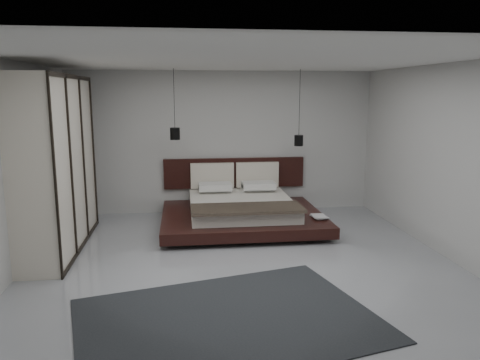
{
  "coord_description": "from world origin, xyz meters",
  "views": [
    {
      "loc": [
        -0.81,
        -6.27,
        2.38
      ],
      "look_at": [
        0.12,
        1.2,
        0.97
      ],
      "focal_mm": 35.0,
      "sensor_mm": 36.0,
      "label": 1
    }
  ],
  "objects": [
    {
      "name": "floor",
      "position": [
        0.0,
        0.0,
        0.0
      ],
      "size": [
        6.0,
        6.0,
        0.0
      ],
      "primitive_type": "plane",
      "color": "#95989D",
      "rests_on": "ground"
    },
    {
      "name": "ceiling",
      "position": [
        0.0,
        0.0,
        2.8
      ],
      "size": [
        6.0,
        6.0,
        0.0
      ],
      "primitive_type": "plane",
      "rotation": [
        3.14,
        0.0,
        0.0
      ],
      "color": "white",
      "rests_on": "wall_back"
    },
    {
      "name": "wall_back",
      "position": [
        0.0,
        3.0,
        1.4
      ],
      "size": [
        6.0,
        0.0,
        6.0
      ],
      "primitive_type": "plane",
      "rotation": [
        1.57,
        0.0,
        0.0
      ],
      "color": "#B4B4B2",
      "rests_on": "floor"
    },
    {
      "name": "wall_front",
      "position": [
        0.0,
        -3.0,
        1.4
      ],
      "size": [
        6.0,
        0.0,
        6.0
      ],
      "primitive_type": "plane",
      "rotation": [
        -1.57,
        0.0,
        0.0
      ],
      "color": "#B4B4B2",
      "rests_on": "floor"
    },
    {
      "name": "wall_left",
      "position": [
        -3.0,
        0.0,
        1.4
      ],
      "size": [
        0.0,
        6.0,
        6.0
      ],
      "primitive_type": "plane",
      "rotation": [
        1.57,
        0.0,
        1.57
      ],
      "color": "#B4B4B2",
      "rests_on": "floor"
    },
    {
      "name": "wall_right",
      "position": [
        3.0,
        0.0,
        1.4
      ],
      "size": [
        0.0,
        6.0,
        6.0
      ],
      "primitive_type": "plane",
      "rotation": [
        1.57,
        0.0,
        -1.57
      ],
      "color": "#B4B4B2",
      "rests_on": "floor"
    },
    {
      "name": "lattice_screen",
      "position": [
        -2.95,
        2.45,
        1.3
      ],
      "size": [
        0.05,
        0.9,
        2.6
      ],
      "primitive_type": "cube",
      "color": "black",
      "rests_on": "floor"
    },
    {
      "name": "bed",
      "position": [
        0.23,
        1.91,
        0.29
      ],
      "size": [
        2.82,
        2.41,
        1.08
      ],
      "color": "black",
      "rests_on": "floor"
    },
    {
      "name": "book_lower",
      "position": [
        1.39,
        1.25,
        0.28
      ],
      "size": [
        0.27,
        0.34,
        0.03
      ],
      "primitive_type": "imported",
      "rotation": [
        0.0,
        0.0,
        0.14
      ],
      "color": "#99724C",
      "rests_on": "bed"
    },
    {
      "name": "book_upper",
      "position": [
        1.37,
        1.22,
        0.3
      ],
      "size": [
        0.24,
        0.32,
        0.02
      ],
      "primitive_type": "imported",
      "rotation": [
        0.0,
        0.0,
        -0.03
      ],
      "color": "#99724C",
      "rests_on": "book_lower"
    },
    {
      "name": "pendant_left",
      "position": [
        -0.93,
        2.36,
        1.64
      ],
      "size": [
        0.18,
        0.18,
        1.27
      ],
      "color": "black",
      "rests_on": "ceiling"
    },
    {
      "name": "pendant_right",
      "position": [
        1.39,
        2.36,
        1.49
      ],
      "size": [
        0.17,
        0.17,
        1.42
      ],
      "color": "black",
      "rests_on": "ceiling"
    },
    {
      "name": "wardrobe",
      "position": [
        -2.7,
        0.99,
        1.32
      ],
      "size": [
        0.63,
        2.69,
        2.64
      ],
      "color": "beige",
      "rests_on": "floor"
    },
    {
      "name": "rug",
      "position": [
        -0.37,
        -1.7,
        0.01
      ],
      "size": [
        3.53,
        2.88,
        0.01
      ],
      "primitive_type": "cube",
      "rotation": [
        0.0,
        0.0,
        0.24
      ],
      "color": "black",
      "rests_on": "floor"
    }
  ]
}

